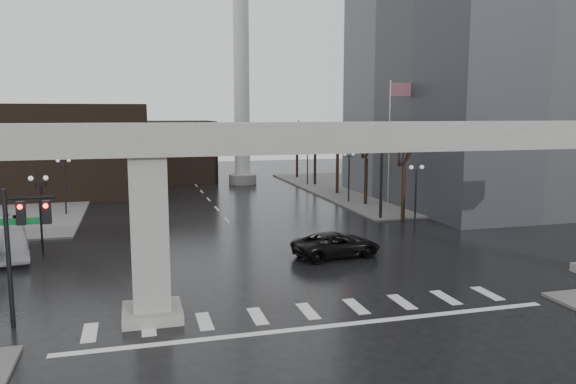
% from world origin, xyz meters
% --- Properties ---
extents(ground, '(160.00, 160.00, 0.00)m').
position_xyz_m(ground, '(0.00, 0.00, 0.00)').
color(ground, black).
rests_on(ground, ground).
extents(sidewalk_ne, '(28.00, 36.00, 0.15)m').
position_xyz_m(sidewalk_ne, '(26.00, 36.00, 0.07)').
color(sidewalk_ne, '#615E5C').
rests_on(sidewalk_ne, ground).
extents(elevated_guideway, '(48.00, 2.60, 8.70)m').
position_xyz_m(elevated_guideway, '(1.26, 0.00, 6.88)').
color(elevated_guideway, '#999791').
rests_on(elevated_guideway, ground).
extents(building_far_left, '(16.00, 14.00, 10.00)m').
position_xyz_m(building_far_left, '(-14.00, 42.00, 5.00)').
color(building_far_left, black).
rests_on(building_far_left, ground).
extents(building_far_mid, '(10.00, 10.00, 8.00)m').
position_xyz_m(building_far_mid, '(-2.00, 52.00, 4.00)').
color(building_far_mid, black).
rests_on(building_far_mid, ground).
extents(smokestack, '(3.60, 3.60, 30.00)m').
position_xyz_m(smokestack, '(6.00, 46.00, 13.35)').
color(smokestack, silver).
rests_on(smokestack, ground).
extents(signal_mast_arm, '(12.12, 0.43, 8.00)m').
position_xyz_m(signal_mast_arm, '(8.99, 18.80, 5.83)').
color(signal_mast_arm, black).
rests_on(signal_mast_arm, ground).
extents(signal_left_pole, '(2.30, 0.30, 6.00)m').
position_xyz_m(signal_left_pole, '(-12.25, 0.50, 4.07)').
color(signal_left_pole, black).
rests_on(signal_left_pole, ground).
extents(flagpole_assembly, '(2.06, 0.12, 12.00)m').
position_xyz_m(flagpole_assembly, '(15.29, 22.00, 7.53)').
color(flagpole_assembly, silver).
rests_on(flagpole_assembly, ground).
extents(lamp_right_0, '(1.22, 0.32, 5.11)m').
position_xyz_m(lamp_right_0, '(13.50, 14.00, 3.47)').
color(lamp_right_0, black).
rests_on(lamp_right_0, ground).
extents(lamp_right_1, '(1.22, 0.32, 5.11)m').
position_xyz_m(lamp_right_1, '(13.50, 28.00, 3.47)').
color(lamp_right_1, black).
rests_on(lamp_right_1, ground).
extents(lamp_right_2, '(1.22, 0.32, 5.11)m').
position_xyz_m(lamp_right_2, '(13.50, 42.00, 3.47)').
color(lamp_right_2, black).
rests_on(lamp_right_2, ground).
extents(lamp_left_0, '(1.22, 0.32, 5.11)m').
position_xyz_m(lamp_left_0, '(-13.50, 14.00, 3.47)').
color(lamp_left_0, black).
rests_on(lamp_left_0, ground).
extents(lamp_left_1, '(1.22, 0.32, 5.11)m').
position_xyz_m(lamp_left_1, '(-13.50, 28.00, 3.47)').
color(lamp_left_1, black).
rests_on(lamp_left_1, ground).
extents(lamp_left_2, '(1.22, 0.32, 5.11)m').
position_xyz_m(lamp_left_2, '(-13.50, 42.00, 3.47)').
color(lamp_left_2, black).
rests_on(lamp_left_2, ground).
extents(tree_right_0, '(1.09, 1.58, 7.50)m').
position_xyz_m(tree_right_0, '(14.53, 18.02, 2.79)').
color(tree_right_0, black).
rests_on(tree_right_0, ground).
extents(tree_right_1, '(1.09, 1.61, 7.67)m').
position_xyz_m(tree_right_1, '(14.53, 26.02, 2.85)').
color(tree_right_1, black).
rests_on(tree_right_1, ground).
extents(tree_right_2, '(1.10, 1.63, 7.85)m').
position_xyz_m(tree_right_2, '(14.53, 34.02, 2.91)').
color(tree_right_2, black).
rests_on(tree_right_2, ground).
extents(tree_right_3, '(1.11, 1.66, 8.02)m').
position_xyz_m(tree_right_3, '(14.53, 42.02, 2.98)').
color(tree_right_3, black).
rests_on(tree_right_3, ground).
extents(tree_right_4, '(1.12, 1.69, 8.19)m').
position_xyz_m(tree_right_4, '(14.53, 50.02, 3.04)').
color(tree_right_4, black).
rests_on(tree_right_4, ground).
extents(pickup_truck, '(6.02, 3.46, 1.58)m').
position_xyz_m(pickup_truck, '(4.75, 7.96, 0.79)').
color(pickup_truck, black).
rests_on(pickup_truck, ground).
extents(far_car, '(1.63, 3.95, 1.34)m').
position_xyz_m(far_car, '(-6.30, 21.03, 0.67)').
color(far_car, black).
rests_on(far_car, ground).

